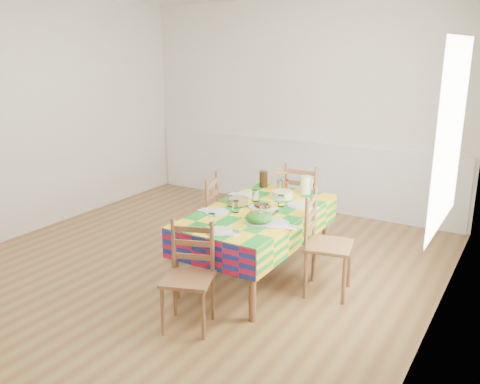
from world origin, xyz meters
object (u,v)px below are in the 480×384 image
tea_pitcher (263,179)px  chair_near (189,277)px  meat_platter (262,206)px  chair_right (324,245)px  chair_far (304,202)px  chair_left (200,219)px  dining_table (258,217)px  green_pitcher (306,185)px

tea_pitcher → chair_near: same height
meat_platter → chair_right: chair_right is taller
meat_platter → tea_pitcher: 0.77m
meat_platter → chair_far: (-0.02, 1.02, -0.24)m
chair_far → chair_left: bearing=55.6°
dining_table → green_pitcher: size_ratio=9.09×
dining_table → chair_left: size_ratio=1.87×
dining_table → tea_pitcher: size_ratio=9.65×
green_pitcher → chair_left: bearing=-140.0°
dining_table → chair_near: size_ratio=2.03×
meat_platter → tea_pitcher: bearing=117.8°
chair_near → chair_far: chair_far is taller
chair_left → dining_table: bearing=71.5°
meat_platter → dining_table: bearing=-118.0°
chair_left → tea_pitcher: bearing=136.7°
dining_table → chair_near: chair_near is taller
meat_platter → chair_left: chair_left is taller
meat_platter → chair_left: (-0.70, -0.03, -0.24)m
meat_platter → chair_near: 1.15m
green_pitcher → chair_near: 1.82m
green_pitcher → tea_pitcher: 0.49m
dining_table → tea_pitcher: 0.81m
dining_table → green_pitcher: (0.16, 0.71, 0.16)m
chair_left → chair_right: (1.35, -0.02, 0.01)m
green_pitcher → tea_pitcher: green_pitcher is taller
meat_platter → green_pitcher: 0.69m
green_pitcher → chair_far: chair_far is taller
green_pitcher → chair_far: size_ratio=0.21×
green_pitcher → chair_near: bearing=-95.6°
dining_table → tea_pitcher: bearing=114.9°
dining_table → tea_pitcher: (-0.33, 0.72, 0.16)m
chair_near → chair_far: bearing=69.5°
dining_table → chair_right: (0.67, -0.01, -0.14)m
dining_table → chair_left: 0.69m
chair_far → chair_left: same height
chair_right → green_pitcher: bearing=23.7°
chair_near → chair_left: chair_left is taller
dining_table → chair_far: chair_far is taller
chair_far → meat_platter: bearing=89.5°
meat_platter → chair_right: 0.69m
chair_left → chair_near: bearing=13.9°
green_pitcher → chair_right: (0.51, -0.72, -0.30)m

